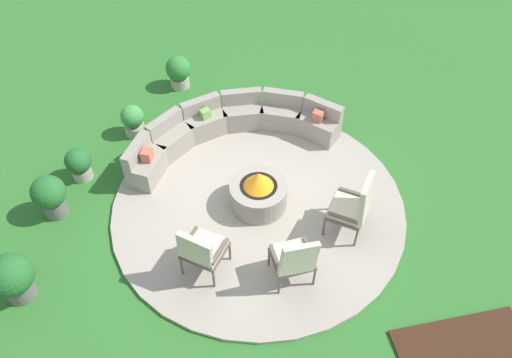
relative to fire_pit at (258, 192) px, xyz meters
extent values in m
plane|color=#2D6B28|center=(0.00, 0.00, -0.34)|extent=(24.00, 24.00, 0.00)
cylinder|color=#9E9384|center=(0.00, 0.00, -0.31)|extent=(4.87, 4.87, 0.06)
cylinder|color=gray|center=(0.00, 0.00, -0.06)|extent=(0.95, 0.95, 0.44)
cylinder|color=black|center=(0.00, 0.00, 0.13)|extent=(0.62, 0.62, 0.06)
cone|color=orange|center=(0.00, 0.00, 0.30)|extent=(0.49, 0.49, 0.28)
cube|color=gray|center=(1.44, 1.42, -0.07)|extent=(0.85, 0.86, 0.43)
cube|color=gray|center=(1.54, 1.53, 0.29)|extent=(0.65, 0.65, 0.28)
cube|color=gray|center=(0.83, 1.85, -0.07)|extent=(0.88, 0.72, 0.43)
cube|color=gray|center=(0.89, 1.98, 0.29)|extent=(0.76, 0.46, 0.28)
cube|color=gray|center=(0.11, 2.02, -0.07)|extent=(0.78, 0.49, 0.43)
cube|color=gray|center=(0.12, 2.16, 0.29)|extent=(0.77, 0.20, 0.28)
cube|color=gray|center=(-0.62, 1.92, -0.07)|extent=(0.86, 0.66, 0.43)
cube|color=gray|center=(-0.67, 2.06, 0.29)|extent=(0.77, 0.39, 0.28)
cube|color=gray|center=(-1.27, 1.57, -0.07)|extent=(0.87, 0.83, 0.43)
cube|color=gray|center=(-1.37, 1.68, 0.29)|extent=(0.69, 0.60, 0.28)
cube|color=gray|center=(-1.75, 1.01, -0.07)|extent=(0.77, 0.88, 0.43)
cube|color=gray|center=(-1.88, 1.08, 0.29)|extent=(0.52, 0.74, 0.28)
cube|color=#BC5B47|center=(1.40, 1.39, 0.24)|extent=(0.24, 0.24, 0.18)
cube|color=#70A34C|center=(-0.61, 1.88, 0.23)|extent=(0.21, 0.20, 0.17)
cube|color=#BC5B47|center=(-1.71, 0.98, 0.25)|extent=(0.23, 0.25, 0.20)
cylinder|color=brown|center=(-1.07, -0.68, -0.09)|extent=(0.04, 0.04, 0.38)
cylinder|color=brown|center=(-0.64, -0.99, -0.09)|extent=(0.04, 0.04, 0.38)
cylinder|color=brown|center=(-1.38, -1.10, -0.09)|extent=(0.04, 0.04, 0.38)
cylinder|color=brown|center=(-0.95, -1.41, -0.09)|extent=(0.04, 0.04, 0.38)
cube|color=brown|center=(-1.01, -1.05, 0.12)|extent=(0.78, 0.78, 0.05)
cube|color=beige|center=(-1.01, -1.05, 0.19)|extent=(0.72, 0.72, 0.09)
cube|color=beige|center=(-1.15, -1.24, 0.44)|extent=(0.49, 0.42, 0.62)
cube|color=brown|center=(-1.21, -0.90, 0.26)|extent=(0.32, 0.41, 0.04)
cube|color=brown|center=(-0.80, -1.19, 0.26)|extent=(0.32, 0.41, 0.04)
cylinder|color=brown|center=(-0.09, -1.22, -0.09)|extent=(0.04, 0.04, 0.38)
cylinder|color=brown|center=(0.43, -1.18, -0.09)|extent=(0.04, 0.04, 0.38)
cylinder|color=brown|center=(-0.06, -1.71, -0.09)|extent=(0.04, 0.04, 0.38)
cylinder|color=brown|center=(0.47, -1.66, -0.09)|extent=(0.04, 0.04, 0.38)
cube|color=brown|center=(0.19, -1.44, 0.12)|extent=(0.60, 0.57, 0.05)
cube|color=beige|center=(0.19, -1.44, 0.19)|extent=(0.56, 0.52, 0.09)
cube|color=beige|center=(0.21, -1.66, 0.44)|extent=(0.58, 0.13, 0.63)
cube|color=brown|center=(-0.06, -1.46, 0.26)|extent=(0.08, 0.45, 0.04)
cube|color=brown|center=(0.44, -1.42, 0.26)|extent=(0.08, 0.45, 0.04)
cylinder|color=brown|center=(0.87, -0.83, -0.09)|extent=(0.04, 0.04, 0.38)
cylinder|color=brown|center=(1.20, -0.37, -0.09)|extent=(0.04, 0.04, 0.38)
cylinder|color=brown|center=(1.29, -1.13, -0.09)|extent=(0.04, 0.04, 0.38)
cylinder|color=brown|center=(1.62, -0.67, -0.09)|extent=(0.04, 0.04, 0.38)
cube|color=brown|center=(1.24, -0.75, 0.12)|extent=(0.80, 0.82, 0.05)
cube|color=beige|center=(1.24, -0.75, 0.19)|extent=(0.74, 0.75, 0.09)
cube|color=beige|center=(1.44, -0.89, 0.50)|extent=(0.41, 0.57, 0.74)
cube|color=brown|center=(1.08, -0.97, 0.26)|extent=(0.41, 0.31, 0.04)
cube|color=brown|center=(1.40, -0.53, 0.26)|extent=(0.41, 0.31, 0.04)
cylinder|color=#605B56|center=(-3.30, 0.52, -0.19)|extent=(0.38, 0.38, 0.31)
sphere|color=#236028|center=(-3.30, 0.52, 0.18)|extent=(0.55, 0.55, 0.55)
cylinder|color=#A89E8E|center=(-1.95, 2.26, -0.24)|extent=(0.38, 0.38, 0.21)
sphere|color=#3D8E42|center=(-1.95, 2.26, 0.08)|extent=(0.44, 0.44, 0.44)
sphere|color=#E55638|center=(-1.89, 2.26, 0.17)|extent=(0.17, 0.17, 0.17)
cylinder|color=#605B56|center=(-3.68, -0.94, -0.20)|extent=(0.41, 0.41, 0.28)
sphere|color=#236028|center=(-3.68, -0.94, 0.17)|extent=(0.62, 0.62, 0.62)
sphere|color=#DB337A|center=(-3.62, -0.94, 0.27)|extent=(0.19, 0.19, 0.19)
cylinder|color=#A89E8E|center=(-0.95, 3.60, -0.22)|extent=(0.39, 0.39, 0.23)
sphere|color=#2D7A33|center=(-0.95, 3.60, 0.11)|extent=(0.52, 0.52, 0.52)
sphere|color=#E55638|center=(-0.90, 3.60, 0.21)|extent=(0.18, 0.18, 0.18)
cylinder|color=#A89E8E|center=(-2.90, 1.28, -0.24)|extent=(0.34, 0.34, 0.21)
sphere|color=#236028|center=(-2.90, 1.28, 0.06)|extent=(0.45, 0.45, 0.45)
sphere|color=yellow|center=(-2.85, 1.28, 0.14)|extent=(0.15, 0.15, 0.15)
camera|label=1|loc=(-1.10, -5.18, 6.03)|focal=34.53mm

